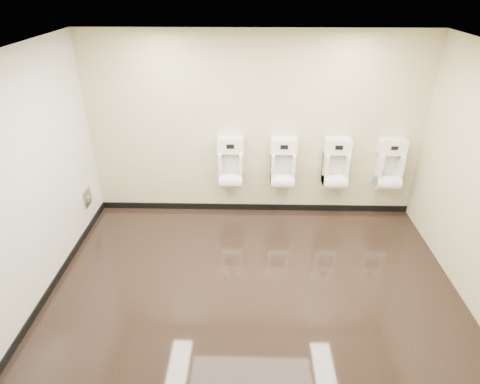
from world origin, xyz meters
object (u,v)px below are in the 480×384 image
object	(u,v)px
urinal_0	(231,166)
urinal_2	(336,167)
urinal_3	(389,168)
access_panel	(87,197)
urinal_1	(283,167)

from	to	relation	value
urinal_0	urinal_2	distance (m)	1.60
urinal_0	urinal_3	bearing A→B (deg)	0.00
access_panel	urinal_3	bearing A→B (deg)	5.24
access_panel	urinal_2	size ratio (longest dim) A/B	0.33
urinal_0	urinal_2	size ratio (longest dim) A/B	1.00
urinal_1	urinal_3	size ratio (longest dim) A/B	1.00
urinal_0	urinal_2	xyz separation A→B (m)	(1.60, 0.00, 0.00)
urinal_0	urinal_1	xyz separation A→B (m)	(0.79, 0.00, 0.00)
urinal_0	urinal_1	distance (m)	0.79
urinal_2	urinal_3	size ratio (longest dim) A/B	1.00
urinal_0	urinal_3	xyz separation A→B (m)	(2.40, 0.00, 0.00)
urinal_2	urinal_3	world-z (taller)	same
urinal_1	urinal_0	bearing A→B (deg)	180.00
urinal_1	urinal_2	size ratio (longest dim) A/B	1.00
urinal_2	urinal_1	bearing A→B (deg)	180.00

